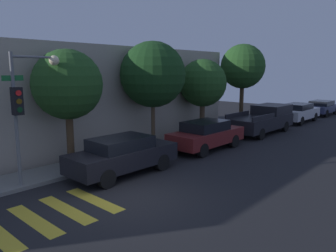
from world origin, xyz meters
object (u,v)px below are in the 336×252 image
(pickup_truck, at_px, (263,119))
(tree_near_corner, at_px, (68,85))
(tree_behind_truck, at_px, (243,67))
(tree_far_end, at_px, (203,83))
(sedan_tail_of_row, at_px, (322,107))
(sedan_middle, at_px, (206,134))
(sedan_far_end, at_px, (298,112))
(sedan_near_corner, at_px, (123,155))
(traffic_light_pole, at_px, (26,96))
(tree_midblock, at_px, (153,75))

(pickup_truck, xyz_separation_m, tree_near_corner, (-12.67, 2.23, 2.56))
(tree_behind_truck, bearing_deg, tree_far_end, 180.00)
(sedan_tail_of_row, distance_m, tree_near_corner, 24.39)
(sedan_middle, distance_m, sedan_far_end, 12.16)
(sedan_middle, xyz_separation_m, sedan_tail_of_row, (17.71, 0.00, -0.08))
(sedan_near_corner, bearing_deg, sedan_tail_of_row, -0.00)
(traffic_light_pole, xyz_separation_m, sedan_tail_of_row, (26.26, -1.27, -2.48))
(traffic_light_pole, distance_m, tree_midblock, 7.03)
(sedan_tail_of_row, distance_m, tree_behind_truck, 11.23)
(tree_behind_truck, bearing_deg, tree_midblock, 180.00)
(sedan_middle, height_order, sedan_far_end, sedan_middle)
(traffic_light_pole, height_order, tree_far_end, tree_far_end)
(sedan_middle, xyz_separation_m, tree_near_corner, (-6.43, 2.23, 2.66))
(pickup_truck, relative_size, sedan_far_end, 1.20)
(pickup_truck, bearing_deg, sedan_near_corner, 180.00)
(sedan_far_end, height_order, tree_near_corner, tree_near_corner)
(tree_far_end, xyz_separation_m, tree_behind_truck, (4.66, 0.00, 1.02))
(tree_far_end, bearing_deg, tree_behind_truck, 0.00)
(tree_near_corner, bearing_deg, traffic_light_pole, -155.58)
(pickup_truck, xyz_separation_m, tree_midblock, (-7.85, 2.23, 2.92))
(sedan_far_end, bearing_deg, tree_behind_truck, 155.39)
(sedan_tail_of_row, bearing_deg, sedan_middle, 180.00)
(sedan_middle, bearing_deg, tree_behind_truck, 17.00)
(tree_midblock, distance_m, tree_behind_truck, 8.91)
(sedan_far_end, relative_size, tree_far_end, 0.99)
(traffic_light_pole, xyz_separation_m, tree_midblock, (6.94, 0.96, 0.62))
(sedan_middle, relative_size, tree_midblock, 0.81)
(sedan_far_end, bearing_deg, tree_far_end, 166.83)
(sedan_middle, height_order, tree_midblock, tree_midblock)
(sedan_near_corner, height_order, pickup_truck, pickup_truck)
(traffic_light_pole, bearing_deg, sedan_near_corner, -22.56)
(tree_far_end, relative_size, tree_behind_truck, 0.81)
(sedan_near_corner, xyz_separation_m, sedan_middle, (5.50, -0.00, -0.00))
(pickup_truck, distance_m, tree_near_corner, 13.12)
(sedan_middle, distance_m, tree_near_corner, 7.31)
(traffic_light_pole, xyz_separation_m, pickup_truck, (14.80, -1.27, -2.30))
(traffic_light_pole, distance_m, tree_behind_truck, 15.91)
(tree_behind_truck, bearing_deg, traffic_light_pole, -176.52)
(pickup_truck, distance_m, sedan_far_end, 5.92)
(sedan_near_corner, bearing_deg, tree_far_end, 15.32)
(sedan_middle, relative_size, tree_near_corner, 0.91)
(traffic_light_pole, height_order, tree_midblock, tree_midblock)
(sedan_tail_of_row, bearing_deg, traffic_light_pole, 177.24)
(tree_midblock, bearing_deg, tree_near_corner, 180.00)
(sedan_far_end, distance_m, tree_near_corner, 18.91)
(tree_behind_truck, bearing_deg, pickup_truck, -115.16)
(traffic_light_pole, bearing_deg, pickup_truck, -4.89)
(sedan_tail_of_row, relative_size, tree_midblock, 0.77)
(sedan_middle, distance_m, tree_far_end, 4.24)
(sedan_middle, bearing_deg, tree_midblock, 125.83)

